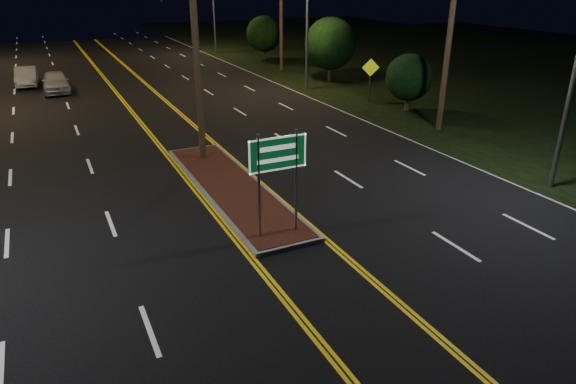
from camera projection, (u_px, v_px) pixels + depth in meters
ground at (323, 283)px, 13.40m from camera, size 120.00×120.00×0.00m
grass_right at (478, 64)px, 46.12m from camera, size 40.00×110.00×0.01m
median_island at (231, 187)px, 19.17m from camera, size 2.25×10.25×0.17m
highway_sign at (278, 163)px, 14.78m from camera, size 1.80×0.08×3.20m
streetlight_right_near at (576, 32)px, 17.09m from camera, size 1.91×0.44×9.00m
streetlight_right_mid at (302, 4)px, 33.68m from camera, size 1.91×0.44×9.00m
shrub_near at (409, 77)px, 29.64m from camera, size 2.70×2.70×3.30m
shrub_mid at (330, 44)px, 37.83m from camera, size 3.78×3.78×4.62m
shrub_far at (264, 34)px, 47.86m from camera, size 3.24×3.24×3.96m
car_near at (55, 80)px, 34.79m from camera, size 2.17×4.96×1.65m
car_far at (26, 75)px, 36.90m from camera, size 2.16×4.69×1.54m
warning_sign at (370, 73)px, 32.18m from camera, size 1.04×0.40×2.62m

